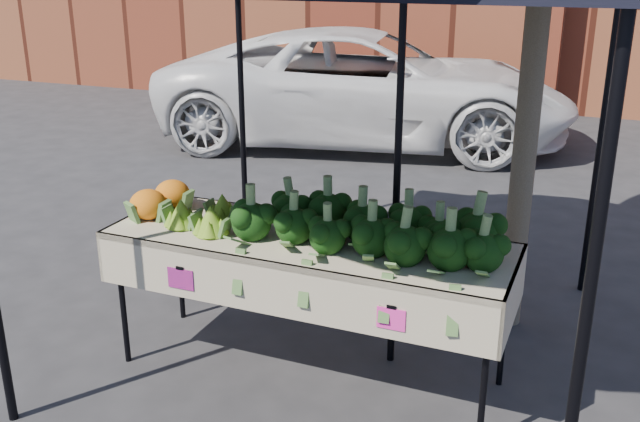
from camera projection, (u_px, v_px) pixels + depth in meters
The scene contains 6 objects.
ground at pixel (293, 358), 4.65m from camera, with size 90.00×90.00×0.00m, color #28282A.
table at pixel (308, 307), 4.35m from camera, with size 2.42×0.86×0.90m.
canopy at pixel (346, 145), 4.37m from camera, with size 3.16×3.16×2.74m, color black, non-canonical shape.
broccoli_heap at pixel (368, 220), 4.04m from camera, with size 1.57×0.60×0.30m, color #17350F.
romanesco_cluster at pixel (205, 207), 4.37m from camera, with size 0.46×0.50×0.23m, color #73B023.
cauliflower_pair at pixel (160, 197), 4.57m from camera, with size 0.26×0.46×0.21m, color orange.
Camera 1 is at (1.63, -3.72, 2.45)m, focal length 40.48 mm.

